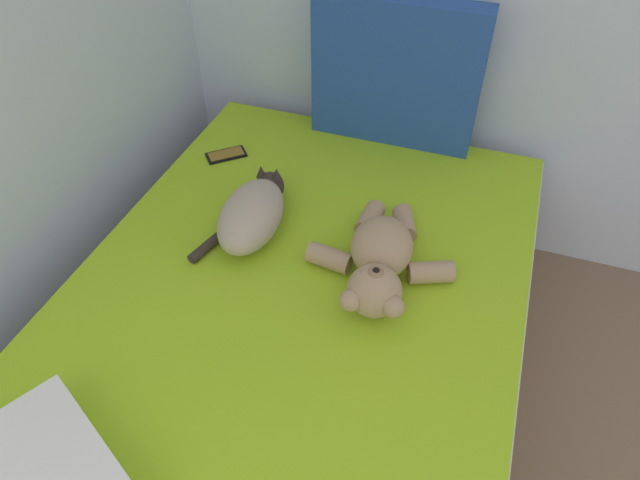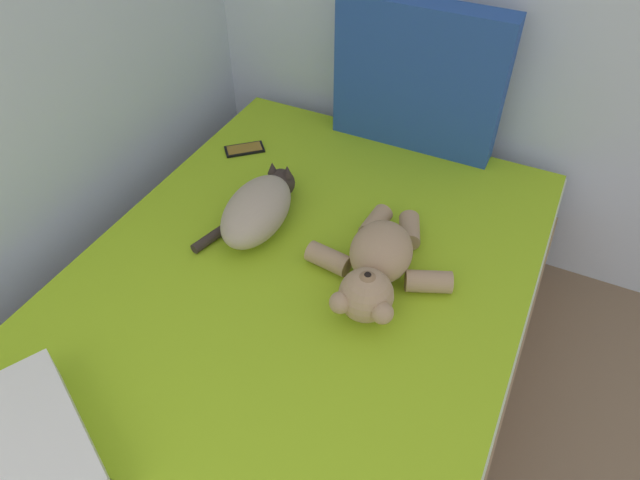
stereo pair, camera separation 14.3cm
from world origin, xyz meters
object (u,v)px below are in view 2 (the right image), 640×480
(cat, at_px, (259,208))
(throw_pillow, at_px, (18,455))
(bed, at_px, (290,346))
(cell_phone, at_px, (245,149))
(teddy_bear, at_px, (377,265))
(patterned_cushion, at_px, (418,78))

(cat, distance_m, throw_pillow, 0.95)
(cat, xyz_separation_m, throw_pillow, (-0.06, -0.94, -0.02))
(bed, height_order, cat, cat)
(bed, relative_size, cat, 4.53)
(cell_phone, xyz_separation_m, throw_pillow, (0.21, -1.29, 0.05))
(cat, height_order, teddy_bear, teddy_bear)
(teddy_bear, bearing_deg, cell_phone, 149.48)
(cell_phone, bearing_deg, patterned_cushion, 30.99)
(patterned_cushion, relative_size, teddy_bear, 1.21)
(patterned_cushion, height_order, throw_pillow, patterned_cushion)
(patterned_cushion, bearing_deg, bed, -94.24)
(bed, bearing_deg, throw_pillow, -111.10)
(bed, xyz_separation_m, cat, (-0.22, 0.22, 0.34))
(bed, relative_size, patterned_cushion, 3.15)
(throw_pillow, bearing_deg, cell_phone, 99.30)
(bed, bearing_deg, teddy_bear, 34.05)
(patterned_cushion, xyz_separation_m, cell_phone, (-0.56, -0.33, -0.27))
(teddy_bear, relative_size, throw_pillow, 1.28)
(bed, distance_m, cat, 0.46)
(cat, height_order, cell_phone, cat)
(cat, bearing_deg, teddy_bear, -9.41)
(cell_phone, bearing_deg, cat, -51.76)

